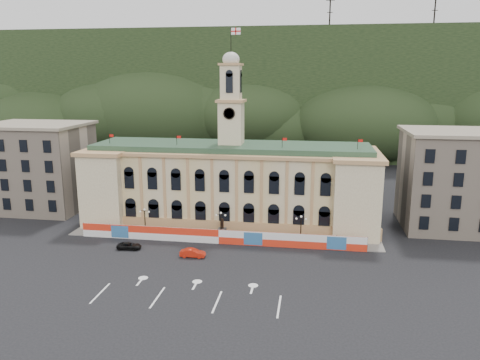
% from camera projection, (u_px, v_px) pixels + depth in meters
% --- Properties ---
extents(ground, '(260.00, 260.00, 0.00)m').
position_uv_depth(ground, '(198.00, 280.00, 66.61)').
color(ground, black).
rests_on(ground, ground).
extents(lane_markings, '(26.00, 10.00, 0.02)m').
position_uv_depth(lane_markings, '(189.00, 296.00, 61.79)').
color(lane_markings, white).
rests_on(lane_markings, ground).
extents(hill_ridge, '(230.00, 80.00, 64.00)m').
position_uv_depth(hill_ridge, '(273.00, 99.00, 179.94)').
color(hill_ridge, black).
rests_on(hill_ridge, ground).
extents(city_hall, '(56.20, 17.60, 37.10)m').
position_uv_depth(city_hall, '(231.00, 183.00, 91.53)').
color(city_hall, beige).
rests_on(city_hall, ground).
extents(side_building_left, '(21.00, 17.00, 18.60)m').
position_uv_depth(side_building_left, '(38.00, 166.00, 100.85)').
color(side_building_left, '#BFAA94').
rests_on(side_building_left, ground).
extents(side_building_right, '(21.00, 17.00, 18.60)m').
position_uv_depth(side_building_right, '(459.00, 180.00, 87.92)').
color(side_building_right, '#BFAA94').
rests_on(side_building_right, ground).
extents(hoarding_fence, '(50.00, 0.44, 2.50)m').
position_uv_depth(hoarding_fence, '(219.00, 237.00, 80.85)').
color(hoarding_fence, red).
rests_on(hoarding_fence, ground).
extents(pavement, '(56.00, 5.50, 0.16)m').
position_uv_depth(pavement, '(222.00, 238.00, 83.70)').
color(pavement, slate).
rests_on(pavement, ground).
extents(statue, '(1.40, 1.40, 3.72)m').
position_uv_depth(statue, '(222.00, 231.00, 83.70)').
color(statue, '#595651').
rests_on(statue, ground).
extents(lamp_left, '(1.96, 0.44, 5.15)m').
position_uv_depth(lamp_left, '(145.00, 219.00, 84.43)').
color(lamp_left, black).
rests_on(lamp_left, ground).
extents(lamp_center, '(1.96, 0.44, 5.15)m').
position_uv_depth(lamp_center, '(221.00, 223.00, 82.32)').
color(lamp_center, black).
rests_on(lamp_center, ground).
extents(lamp_right, '(1.96, 0.44, 5.15)m').
position_uv_depth(lamp_right, '(301.00, 227.00, 80.22)').
color(lamp_right, black).
rests_on(lamp_right, ground).
extents(red_sedan, '(1.56, 4.14, 1.35)m').
position_uv_depth(red_sedan, '(193.00, 253.00, 74.96)').
color(red_sedan, red).
rests_on(red_sedan, ground).
extents(black_suv, '(2.50, 4.37, 1.13)m').
position_uv_depth(black_suv, '(129.00, 246.00, 78.40)').
color(black_suv, black).
rests_on(black_suv, ground).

